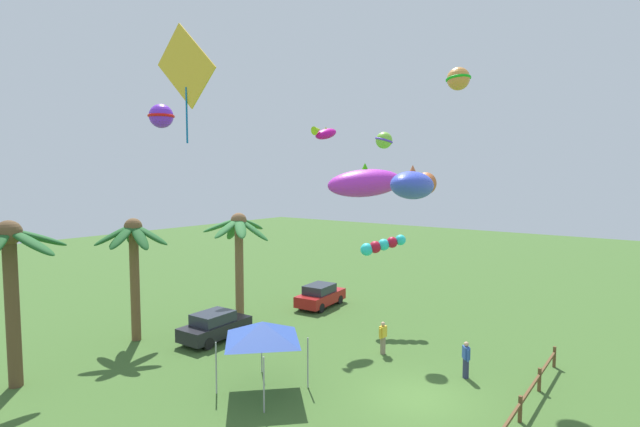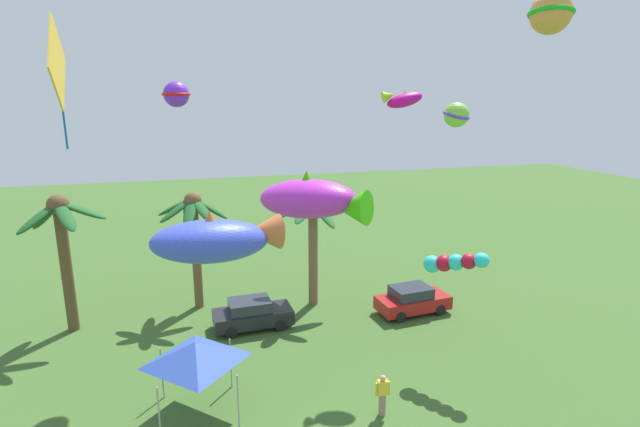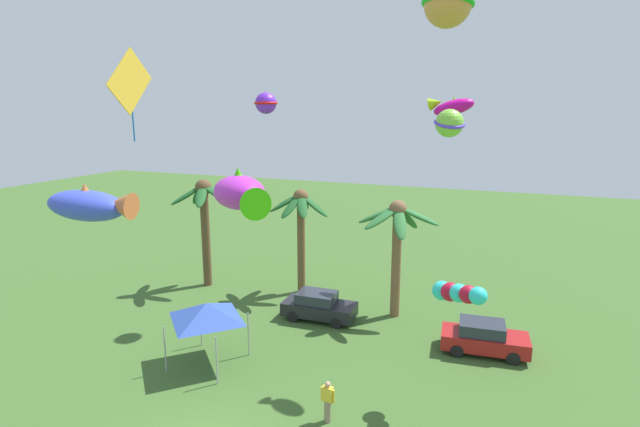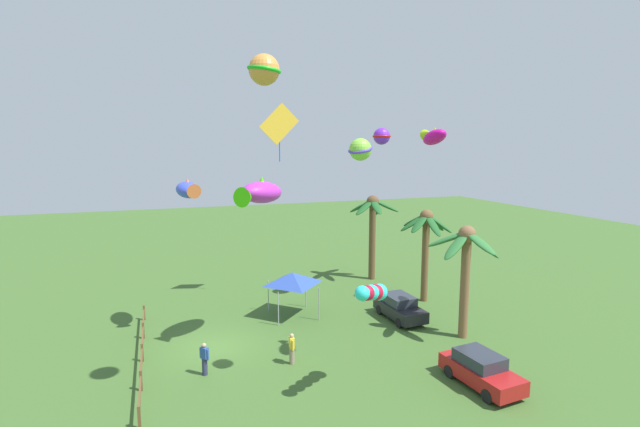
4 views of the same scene
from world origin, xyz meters
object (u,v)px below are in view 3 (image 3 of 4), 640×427
at_px(palm_tree_2, 205,209).
at_px(parked_car_0, 484,338).
at_px(kite_ball_1, 266,103).
at_px(kite_fish_3, 91,205).
at_px(spectator_1, 328,401).
at_px(kite_fish_0, 451,106).
at_px(festival_tent, 207,311).
at_px(kite_fish_6, 240,193).
at_px(palm_tree_0, 396,230).
at_px(parked_car_1, 319,306).
at_px(kite_diamond_5, 130,83).
at_px(kite_ball_2, 449,123).
at_px(palm_tree_1, 300,216).
at_px(kite_ball_4, 448,3).
at_px(kite_tube_7, 457,293).

distance_m(palm_tree_2, parked_car_0, 17.90).
xyz_separation_m(kite_ball_1, kite_fish_3, (0.75, -12.42, -3.06)).
distance_m(spectator_1, kite_fish_3, 10.45).
height_order(spectator_1, kite_fish_0, kite_fish_0).
xyz_separation_m(festival_tent, kite_fish_6, (3.60, -2.80, 5.91)).
height_order(palm_tree_0, kite_fish_0, kite_fish_0).
bearing_deg(parked_car_1, palm_tree_0, 28.45).
relative_size(kite_fish_0, kite_diamond_5, 0.50).
bearing_deg(kite_ball_1, kite_ball_2, -31.48).
xyz_separation_m(spectator_1, kite_diamond_5, (-9.78, 2.08, 11.42)).
bearing_deg(kite_diamond_5, spectator_1, -12.03).
bearing_deg(kite_fish_0, palm_tree_2, 163.27).
xyz_separation_m(kite_fish_0, kite_fish_3, (-8.86, -10.05, -2.85)).
height_order(palm_tree_0, spectator_1, palm_tree_0).
bearing_deg(palm_tree_0, palm_tree_1, 167.69).
distance_m(kite_ball_4, kite_tube_7, 9.97).
height_order(festival_tent, kite_fish_6, kite_fish_6).
bearing_deg(kite_ball_1, parked_car_0, -3.31).
distance_m(festival_tent, kite_fish_6, 7.47).
xyz_separation_m(palm_tree_2, parked_car_1, (8.61, -2.26, -4.28)).
bearing_deg(palm_tree_1, kite_ball_4, -53.70).
relative_size(palm_tree_2, parked_car_1, 1.74).
height_order(palm_tree_1, kite_ball_2, kite_ball_2).
height_order(palm_tree_2, kite_ball_2, kite_ball_2).
xyz_separation_m(spectator_1, kite_ball_2, (3.50, 2.00, 9.86)).
relative_size(kite_ball_2, kite_tube_7, 0.66).
distance_m(palm_tree_2, kite_ball_4, 22.01).
bearing_deg(parked_car_0, kite_fish_6, -132.92).
bearing_deg(palm_tree_0, kite_tube_7, -62.73).
xyz_separation_m(parked_car_1, kite_tube_7, (7.63, -5.72, 3.92)).
relative_size(parked_car_0, kite_ball_1, 2.63).
relative_size(palm_tree_2, kite_fish_6, 1.98).
xyz_separation_m(palm_tree_1, spectator_1, (6.11, -11.45, -4.05)).
bearing_deg(kite_ball_4, palm_tree_1, 126.30).
relative_size(palm_tree_1, festival_tent, 2.27).
bearing_deg(kite_ball_2, kite_tube_7, 36.15).
xyz_separation_m(parked_car_0, parked_car_1, (-8.52, 0.63, 0.00)).
height_order(palm_tree_0, parked_car_1, palm_tree_0).
relative_size(festival_tent, kite_ball_4, 1.68).
height_order(kite_fish_0, kite_fish_6, kite_fish_0).
distance_m(festival_tent, kite_tube_7, 10.70).
relative_size(palm_tree_0, palm_tree_1, 0.99).
xyz_separation_m(palm_tree_1, parked_car_1, (2.52, -3.33, -4.11)).
bearing_deg(kite_fish_0, spectator_1, -118.00).
distance_m(palm_tree_1, palm_tree_2, 6.19).
distance_m(spectator_1, kite_fish_0, 12.31).
bearing_deg(palm_tree_2, kite_ball_4, -37.82).
height_order(palm_tree_1, parked_car_0, palm_tree_1).
distance_m(kite_fish_0, kite_fish_3, 13.70).
bearing_deg(kite_ball_2, palm_tree_1, 135.51).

